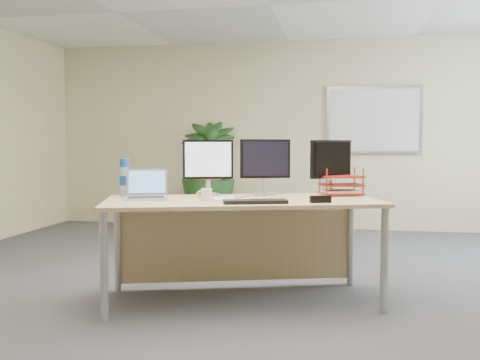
% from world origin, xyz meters
% --- Properties ---
extents(floor, '(8.00, 8.00, 0.00)m').
position_xyz_m(floor, '(0.00, 0.00, 0.00)').
color(floor, '#4C4B51').
rests_on(floor, ground).
extents(back_wall, '(7.00, 0.04, 2.70)m').
position_xyz_m(back_wall, '(0.00, 4.00, 1.35)').
color(back_wall, beige).
rests_on(back_wall, floor).
extents(whiteboard, '(1.30, 0.04, 0.95)m').
position_xyz_m(whiteboard, '(1.20, 3.97, 1.55)').
color(whiteboard, silver).
rests_on(whiteboard, back_wall).
extents(desk, '(2.25, 1.45, 0.80)m').
position_xyz_m(desk, '(-0.01, 0.38, 0.63)').
color(desk, tan).
rests_on(desk, floor).
extents(floor_plant, '(0.95, 0.95, 1.50)m').
position_xyz_m(floor_plant, '(-1.12, 3.69, 0.75)').
color(floor_plant, '#173D16').
rests_on(floor_plant, floor).
extents(monitor_left, '(0.40, 0.19, 0.46)m').
position_xyz_m(monitor_left, '(-0.31, 0.50, 1.06)').
color(monitor_left, '#B0B0B5').
rests_on(monitor_left, desk).
extents(monitor_right, '(0.41, 0.19, 0.46)m').
position_xyz_m(monitor_right, '(0.15, 0.64, 1.07)').
color(monitor_right, '#B0B0B5').
rests_on(monitor_right, desk).
extents(monitor_dark, '(0.33, 0.30, 0.46)m').
position_xyz_m(monitor_dark, '(0.68, 0.76, 1.06)').
color(monitor_dark, '#B0B0B5').
rests_on(monitor_dark, desk).
extents(laptop, '(0.39, 0.37, 0.23)m').
position_xyz_m(laptop, '(-0.72, 0.18, 0.86)').
color(laptop, silver).
rests_on(laptop, desk).
extents(keyboard, '(0.48, 0.28, 0.03)m').
position_xyz_m(keyboard, '(0.16, 0.03, 0.81)').
color(keyboard, black).
rests_on(keyboard, desk).
extents(coffee_mug, '(0.12, 0.08, 0.09)m').
position_xyz_m(coffee_mug, '(-0.23, 0.12, 0.85)').
color(coffee_mug, white).
rests_on(coffee_mug, desk).
extents(spiral_notebook, '(0.34, 0.30, 0.01)m').
position_xyz_m(spiral_notebook, '(-0.06, 0.24, 0.81)').
color(spiral_notebook, white).
rests_on(spiral_notebook, desk).
extents(orange_pen, '(0.10, 0.10, 0.01)m').
position_xyz_m(orange_pen, '(0.02, 0.26, 0.82)').
color(orange_pen, '#D45F17').
rests_on(orange_pen, spiral_notebook).
extents(yellow_highlighter, '(0.12, 0.06, 0.02)m').
position_xyz_m(yellow_highlighter, '(0.21, 0.28, 0.81)').
color(yellow_highlighter, yellow).
rests_on(yellow_highlighter, desk).
extents(water_bottle, '(0.08, 0.08, 0.31)m').
position_xyz_m(water_bottle, '(-0.95, 0.30, 0.95)').
color(water_bottle, '#A9BCC6').
rests_on(water_bottle, desk).
extents(letter_tray, '(0.39, 0.34, 0.16)m').
position_xyz_m(letter_tray, '(0.77, 0.75, 0.87)').
color(letter_tray, '#A31C14').
rests_on(letter_tray, desk).
extents(stapler, '(0.16, 0.08, 0.05)m').
position_xyz_m(stapler, '(0.62, 0.15, 0.83)').
color(stapler, black).
rests_on(stapler, desk).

